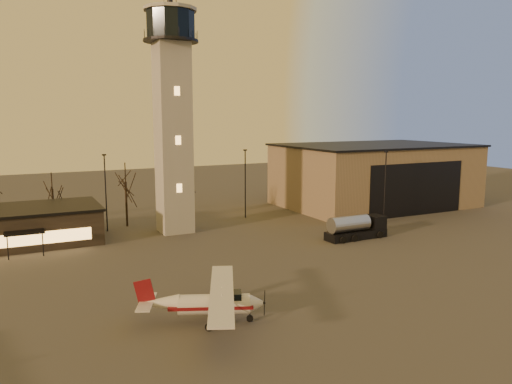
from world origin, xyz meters
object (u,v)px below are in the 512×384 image
at_px(cessna_front, 216,307).
at_px(fuel_truck, 356,229).
at_px(hangar, 374,175).
at_px(control_tower, 173,105).

distance_m(cessna_front, fuel_truck, 29.50).
distance_m(hangar, fuel_truck, 25.01).
bearing_deg(fuel_truck, cessna_front, -148.38).
bearing_deg(fuel_truck, control_tower, 143.04).
bearing_deg(hangar, cessna_front, -141.55).
height_order(control_tower, hangar, control_tower).
relative_size(hangar, cessna_front, 2.52).
bearing_deg(control_tower, hangar, 6.31).
xyz_separation_m(control_tower, fuel_truck, (18.72, -13.65, -15.15)).
bearing_deg(cessna_front, control_tower, 101.28).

